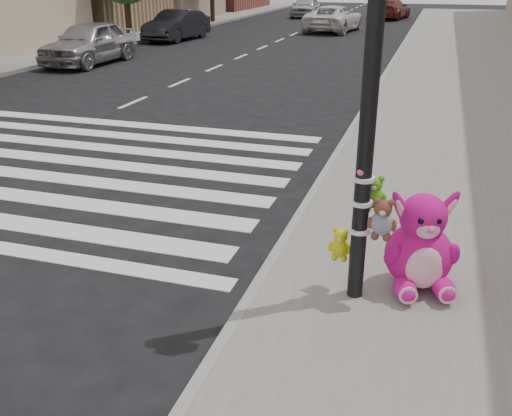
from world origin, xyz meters
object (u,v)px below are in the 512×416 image
at_px(pink_bunny, 420,248).
at_px(red_teddy, 435,270).
at_px(car_silver_far, 89,43).
at_px(car_dark_far, 177,25).
at_px(signal_pole, 368,145).
at_px(car_white_near, 334,19).

height_order(pink_bunny, red_teddy, pink_bunny).
bearing_deg(car_silver_far, car_dark_far, 91.17).
relative_size(signal_pole, car_dark_far, 0.91).
bearing_deg(car_dark_far, car_white_near, 49.32).
bearing_deg(red_teddy, car_silver_far, 143.21).
xyz_separation_m(car_silver_far, car_white_near, (6.59, 14.41, -0.07)).
bearing_deg(pink_bunny, signal_pole, -167.04).
relative_size(red_teddy, car_dark_far, 0.05).
height_order(signal_pole, car_silver_far, signal_pole).
distance_m(signal_pole, car_white_near, 28.65).
bearing_deg(car_white_near, car_silver_far, 72.24).
xyz_separation_m(red_teddy, car_dark_far, (-12.76, 21.07, 0.48)).
bearing_deg(car_white_near, car_dark_far, 50.93).
bearing_deg(car_dark_far, signal_pole, -55.84).
relative_size(signal_pole, pink_bunny, 3.57).
bearing_deg(car_white_near, red_teddy, 109.27).
bearing_deg(red_teddy, car_dark_far, 130.44).
bearing_deg(signal_pole, red_teddy, 37.03).
xyz_separation_m(pink_bunny, car_dark_far, (-12.57, 21.31, 0.13)).
height_order(signal_pole, red_teddy, signal_pole).
distance_m(signal_pole, car_dark_far, 24.77).
xyz_separation_m(signal_pole, car_silver_far, (-11.89, 13.73, -1.00)).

